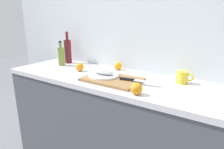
{
  "coord_description": "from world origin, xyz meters",
  "views": [
    {
      "loc": [
        0.81,
        -1.29,
        1.37
      ],
      "look_at": [
        0.02,
        -0.08,
        0.95
      ],
      "focal_mm": 31.49,
      "sensor_mm": 36.0,
      "label": 1
    }
  ],
  "objects_px": {
    "white_plate": "(104,75)",
    "cutting_board": "(112,79)",
    "coffee_mug_0": "(182,77)",
    "olive_oil_bottle": "(61,56)",
    "orange_0": "(136,89)",
    "chef_knife": "(134,80)",
    "wine_bottle": "(68,51)",
    "fish_fillet": "(104,72)"
  },
  "relations": [
    {
      "from": "white_plate",
      "to": "cutting_board",
      "type": "bearing_deg",
      "value": -6.25
    },
    {
      "from": "white_plate",
      "to": "coffee_mug_0",
      "type": "bearing_deg",
      "value": 22.15
    },
    {
      "from": "olive_oil_bottle",
      "to": "orange_0",
      "type": "xyz_separation_m",
      "value": [
        0.99,
        -0.3,
        -0.06
      ]
    },
    {
      "from": "chef_knife",
      "to": "olive_oil_bottle",
      "type": "relative_size",
      "value": 1.17
    },
    {
      "from": "coffee_mug_0",
      "to": "chef_knife",
      "type": "bearing_deg",
      "value": -144.3
    },
    {
      "from": "cutting_board",
      "to": "wine_bottle",
      "type": "relative_size",
      "value": 1.33
    },
    {
      "from": "wine_bottle",
      "to": "coffee_mug_0",
      "type": "xyz_separation_m",
      "value": [
        1.21,
        -0.04,
        -0.08
      ]
    },
    {
      "from": "chef_knife",
      "to": "orange_0",
      "type": "relative_size",
      "value": 3.78
    },
    {
      "from": "olive_oil_bottle",
      "to": "white_plate",
      "type": "bearing_deg",
      "value": -12.51
    },
    {
      "from": "wine_bottle",
      "to": "fish_fillet",
      "type": "bearing_deg",
      "value": -21.94
    },
    {
      "from": "fish_fillet",
      "to": "olive_oil_bottle",
      "type": "height_order",
      "value": "olive_oil_bottle"
    },
    {
      "from": "olive_oil_bottle",
      "to": "coffee_mug_0",
      "type": "height_order",
      "value": "olive_oil_bottle"
    },
    {
      "from": "cutting_board",
      "to": "fish_fillet",
      "type": "distance_m",
      "value": 0.1
    },
    {
      "from": "wine_bottle",
      "to": "cutting_board",
      "type": "bearing_deg",
      "value": -20.24
    },
    {
      "from": "cutting_board",
      "to": "wine_bottle",
      "type": "height_order",
      "value": "wine_bottle"
    },
    {
      "from": "white_plate",
      "to": "wine_bottle",
      "type": "distance_m",
      "value": 0.71
    },
    {
      "from": "white_plate",
      "to": "olive_oil_bottle",
      "type": "distance_m",
      "value": 0.64
    },
    {
      "from": "fish_fillet",
      "to": "orange_0",
      "type": "distance_m",
      "value": 0.4
    },
    {
      "from": "white_plate",
      "to": "chef_knife",
      "type": "distance_m",
      "value": 0.26
    },
    {
      "from": "white_plate",
      "to": "fish_fillet",
      "type": "height_order",
      "value": "fish_fillet"
    },
    {
      "from": "chef_knife",
      "to": "coffee_mug_0",
      "type": "bearing_deg",
      "value": 25.95
    },
    {
      "from": "cutting_board",
      "to": "chef_knife",
      "type": "relative_size",
      "value": 1.51
    },
    {
      "from": "white_plate",
      "to": "orange_0",
      "type": "distance_m",
      "value": 0.4
    },
    {
      "from": "olive_oil_bottle",
      "to": "wine_bottle",
      "type": "relative_size",
      "value": 0.75
    },
    {
      "from": "orange_0",
      "to": "cutting_board",
      "type": "bearing_deg",
      "value": 151.62
    },
    {
      "from": "cutting_board",
      "to": "fish_fillet",
      "type": "bearing_deg",
      "value": 173.75
    },
    {
      "from": "chef_knife",
      "to": "orange_0",
      "type": "xyz_separation_m",
      "value": [
        0.11,
        -0.18,
        0.01
      ]
    },
    {
      "from": "olive_oil_bottle",
      "to": "chef_knife",
      "type": "bearing_deg",
      "value": -7.92
    },
    {
      "from": "orange_0",
      "to": "chef_knife",
      "type": "bearing_deg",
      "value": 121.23
    },
    {
      "from": "cutting_board",
      "to": "coffee_mug_0",
      "type": "xyz_separation_m",
      "value": [
        0.47,
        0.24,
        0.04
      ]
    },
    {
      "from": "cutting_board",
      "to": "chef_knife",
      "type": "bearing_deg",
      "value": 8.02
    },
    {
      "from": "cutting_board",
      "to": "orange_0",
      "type": "bearing_deg",
      "value": -28.38
    },
    {
      "from": "fish_fillet",
      "to": "orange_0",
      "type": "bearing_deg",
      "value": -23.74
    },
    {
      "from": "cutting_board",
      "to": "white_plate",
      "type": "distance_m",
      "value": 0.09
    },
    {
      "from": "chef_knife",
      "to": "coffee_mug_0",
      "type": "distance_m",
      "value": 0.36
    },
    {
      "from": "white_plate",
      "to": "olive_oil_bottle",
      "type": "bearing_deg",
      "value": 167.49
    },
    {
      "from": "fish_fillet",
      "to": "chef_knife",
      "type": "relative_size",
      "value": 0.62
    },
    {
      "from": "wine_bottle",
      "to": "orange_0",
      "type": "xyz_separation_m",
      "value": [
        1.02,
        -0.43,
        -0.09
      ]
    },
    {
      "from": "cutting_board",
      "to": "coffee_mug_0",
      "type": "distance_m",
      "value": 0.53
    },
    {
      "from": "fish_fillet",
      "to": "coffee_mug_0",
      "type": "distance_m",
      "value": 0.6
    },
    {
      "from": "wine_bottle",
      "to": "orange_0",
      "type": "bearing_deg",
      "value": -22.6
    },
    {
      "from": "wine_bottle",
      "to": "orange_0",
      "type": "relative_size",
      "value": 4.29
    }
  ]
}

